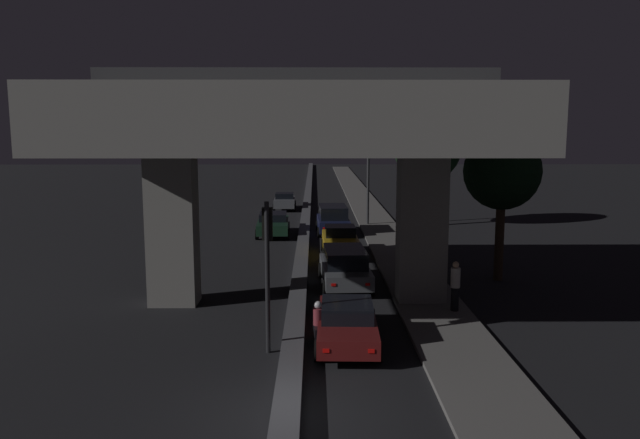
{
  "coord_description": "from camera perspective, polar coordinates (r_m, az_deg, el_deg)",
  "views": [
    {
      "loc": [
        0.66,
        -13.69,
        6.67
      ],
      "look_at": [
        0.96,
        20.76,
        1.57
      ],
      "focal_mm": 35.0,
      "sensor_mm": 36.0,
      "label": 1
    }
  ],
  "objects": [
    {
      "name": "car_grey_second",
      "position": [
        26.48,
        2.29,
        -4.3
      ],
      "size": [
        2.23,
        4.84,
        1.61
      ],
      "rotation": [
        0.0,
        0.0,
        1.62
      ],
      "color": "#515459",
      "rests_on": "ground_plane"
    },
    {
      "name": "median_divider",
      "position": [
        49.12,
        -1.26,
        0.81
      ],
      "size": [
        0.67,
        126.0,
        0.33
      ],
      "primitive_type": "cube",
      "color": "#4C4C51",
      "rests_on": "ground_plane"
    },
    {
      "name": "traffic_light_left_of_median",
      "position": [
        18.38,
        -4.83,
        -2.78
      ],
      "size": [
        0.3,
        0.49,
        4.55
      ],
      "color": "black",
      "rests_on": "ground_plane"
    },
    {
      "name": "ground_plane",
      "position": [
        15.24,
        -3.06,
        -17.55
      ],
      "size": [
        200.0,
        200.0,
        0.0
      ],
      "primitive_type": "plane",
      "color": "black"
    },
    {
      "name": "car_dark_blue_fourth",
      "position": [
        39.4,
        1.21,
        0.06
      ],
      "size": [
        2.18,
        4.24,
        1.78
      ],
      "rotation": [
        0.0,
        0.0,
        1.61
      ],
      "color": "#141938",
      "rests_on": "ground_plane"
    },
    {
      "name": "sidewalk_right",
      "position": [
        42.43,
        5.37,
        -0.57
      ],
      "size": [
        2.57,
        126.0,
        0.14
      ],
      "primitive_type": "cube",
      "color": "#5B5956",
      "rests_on": "ground_plane"
    },
    {
      "name": "car_taxi_yellow_third",
      "position": [
        32.55,
        1.84,
        -1.96
      ],
      "size": [
        1.96,
        3.97,
        1.61
      ],
      "rotation": [
        0.0,
        0.0,
        1.59
      ],
      "color": "gold",
      "rests_on": "ground_plane"
    },
    {
      "name": "street_lamp",
      "position": [
        42.23,
        4.0,
        6.15
      ],
      "size": [
        2.43,
        0.32,
        8.52
      ],
      "color": "#2D2D30",
      "rests_on": "ground_plane"
    },
    {
      "name": "car_dark_red_lead",
      "position": [
        19.62,
        2.48,
        -9.33
      ],
      "size": [
        2.05,
        4.83,
        1.34
      ],
      "rotation": [
        0.0,
        0.0,
        1.54
      ],
      "color": "#591414",
      "rests_on": "ground_plane"
    },
    {
      "name": "elevated_overpass",
      "position": [
        23.19,
        -2.14,
        8.35
      ],
      "size": [
        14.79,
        12.92,
        8.81
      ],
      "color": "gray",
      "rests_on": "ground_plane"
    },
    {
      "name": "motorcycle_black_filtering_near",
      "position": [
        19.32,
        -0.19,
        -9.85
      ],
      "size": [
        0.34,
        2.03,
        1.45
      ],
      "rotation": [
        0.0,
        0.0,
        1.63
      ],
      "color": "black",
      "rests_on": "ground_plane"
    },
    {
      "name": "pedestrian_on_sidewalk",
      "position": [
        22.95,
        12.26,
        -5.95
      ],
      "size": [
        0.34,
        0.34,
        1.8
      ],
      "color": "black",
      "rests_on": "sidewalk_right"
    },
    {
      "name": "car_grey_second_oncoming",
      "position": [
        51.1,
        -3.26,
        1.69
      ],
      "size": [
        1.87,
        4.06,
        1.36
      ],
      "rotation": [
        0.0,
        0.0,
        -1.55
      ],
      "color": "#515459",
      "rests_on": "ground_plane"
    },
    {
      "name": "car_dark_green_lead_oncoming",
      "position": [
        38.94,
        -4.31,
        -0.37
      ],
      "size": [
        2.15,
        4.64,
        1.38
      ],
      "rotation": [
        0.0,
        0.0,
        -1.54
      ],
      "color": "black",
      "rests_on": "ground_plane"
    },
    {
      "name": "roadside_tree_kerbside_mid",
      "position": [
        42.67,
        9.79,
        6.45
      ],
      "size": [
        4.54,
        4.54,
        7.58
      ],
      "color": "#38281C",
      "rests_on": "ground_plane"
    },
    {
      "name": "roadside_tree_kerbside_near",
      "position": [
        28.03,
        16.32,
        4.15
      ],
      "size": [
        3.33,
        3.33,
        6.46
      ],
      "color": "#38281C",
      "rests_on": "ground_plane"
    }
  ]
}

